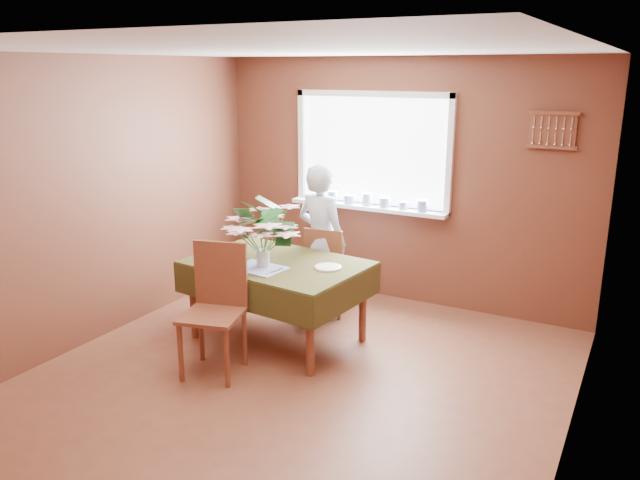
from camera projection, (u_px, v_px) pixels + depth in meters
The scene contains 14 objects.
floor at pixel (286, 387), 4.82m from camera, with size 4.50×4.50×0.00m, color brown.
ceiling at pixel (281, 50), 4.15m from camera, with size 4.50×4.50×0.00m, color white.
wall_back at pixel (399, 182), 6.39m from camera, with size 4.00×4.00×0.00m, color brown.
wall_left at pixel (87, 203), 5.40m from camera, with size 4.50×4.50×0.00m, color brown.
wall_right at pixel (581, 273), 3.57m from camera, with size 4.50×4.50×0.00m, color brown.
window_assembly at pixel (370, 172), 6.46m from camera, with size 1.72×0.20×1.22m.
spoon_rack at pixel (552, 130), 5.54m from camera, with size 0.44×0.05×0.33m.
dining_table at pixel (277, 271), 5.51m from camera, with size 1.62×1.19×0.74m.
chair_far at pixel (326, 267), 6.11m from camera, with size 0.43×0.44×0.90m.
chair_near at pixel (216, 304), 4.99m from camera, with size 0.55×0.55×1.05m.
seated_woman at pixel (321, 241), 6.04m from camera, with size 0.56×0.37×1.52m, color white.
flower_bouquet at pixel (262, 229), 5.28m from camera, with size 0.60×0.60×0.51m.
side_plate at pixel (328, 267), 5.31m from camera, with size 0.23×0.23×0.01m, color white.
table_knife at pixel (275, 271), 5.20m from camera, with size 0.02×0.21×0.00m, color silver.
Camera 1 is at (2.30, -3.69, 2.39)m, focal length 35.00 mm.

